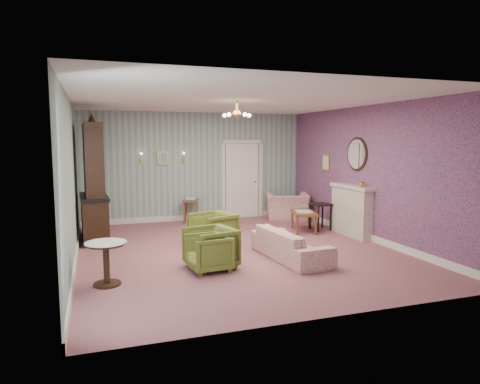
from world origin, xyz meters
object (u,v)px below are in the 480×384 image
object	(u,v)px
olive_chair_a	(209,251)
wingback_chair	(287,202)
sofa_chintz	(291,239)
dresser	(93,179)
olive_chair_b	(211,246)
pedestal_table	(106,263)
side_table_black	(320,217)
olive_chair_c	(213,228)
coffee_table	(304,221)
fireplace	(351,210)

from	to	relation	value
olive_chair_a	wingback_chair	distance (m)	5.02
sofa_chintz	dresser	size ratio (longest dim) A/B	0.70
olive_chair_b	pedestal_table	bearing A→B (deg)	-90.27
olive_chair_b	side_table_black	world-z (taller)	olive_chair_b
olive_chair_c	olive_chair_b	bearing A→B (deg)	-35.85
olive_chair_c	dresser	size ratio (longest dim) A/B	0.29
dresser	coffee_table	world-z (taller)	dresser
wingback_chair	pedestal_table	bearing A→B (deg)	59.72
olive_chair_b	sofa_chintz	distance (m)	1.54
olive_chair_b	fireplace	xyz separation A→B (m)	(3.67, 1.43, 0.20)
olive_chair_b	olive_chair_c	bearing A→B (deg)	151.02
olive_chair_a	fireplace	xyz separation A→B (m)	(3.74, 1.57, 0.25)
side_table_black	coffee_table	bearing A→B (deg)	-178.03
sofa_chintz	fireplace	size ratio (longest dim) A/B	1.33
dresser	side_table_black	xyz separation A→B (m)	(5.16, -0.69, -1.01)
olive_chair_c	side_table_black	xyz separation A→B (m)	(2.90, 0.80, -0.06)
olive_chair_c	wingback_chair	size ratio (longest dim) A/B	0.70
side_table_black	wingback_chair	bearing A→B (deg)	96.46
wingback_chair	fireplace	size ratio (longest dim) A/B	0.80
sofa_chintz	wingback_chair	bearing A→B (deg)	-28.90
olive_chair_b	olive_chair_c	distance (m)	1.46
olive_chair_b	sofa_chintz	xyz separation A→B (m)	(1.53, 0.10, -0.02)
fireplace	coffee_table	distance (m)	1.15
dresser	fireplace	xyz separation A→B (m)	(5.51, -1.46, -0.75)
side_table_black	pedestal_table	xyz separation A→B (m)	(-5.02, -2.55, 0.01)
olive_chair_a	dresser	world-z (taller)	dresser
sofa_chintz	dresser	bearing A→B (deg)	45.70
wingback_chair	pedestal_table	size ratio (longest dim) A/B	1.68
wingback_chair	coffee_table	xyz separation A→B (m)	(-0.29, -1.53, -0.24)
wingback_chair	pedestal_table	distance (m)	6.32
olive_chair_c	dresser	bearing A→B (deg)	-142.16
sofa_chintz	side_table_black	distance (m)	2.76
sofa_chintz	side_table_black	world-z (taller)	sofa_chintz
olive_chair_c	fireplace	size ratio (longest dim) A/B	0.56
olive_chair_a	sofa_chintz	xyz separation A→B (m)	(1.61, 0.24, 0.03)
olive_chair_c	sofa_chintz	distance (m)	1.71
coffee_table	side_table_black	xyz separation A→B (m)	(0.46, 0.02, 0.08)
side_table_black	pedestal_table	world-z (taller)	pedestal_table
olive_chair_b	side_table_black	bearing A→B (deg)	111.42
olive_chair_c	coffee_table	distance (m)	2.56
dresser	coffee_table	bearing A→B (deg)	-10.89
olive_chair_a	fireplace	size ratio (longest dim) A/B	0.48
coffee_table	side_table_black	distance (m)	0.47
olive_chair_a	olive_chair_b	distance (m)	0.17
pedestal_table	wingback_chair	bearing A→B (deg)	39.94
wingback_chair	side_table_black	world-z (taller)	wingback_chair
olive_chair_b	dresser	world-z (taller)	dresser
side_table_black	pedestal_table	bearing A→B (deg)	-153.10
olive_chair_a	dresser	size ratio (longest dim) A/B	0.25
dresser	olive_chair_c	bearing A→B (deg)	-35.63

